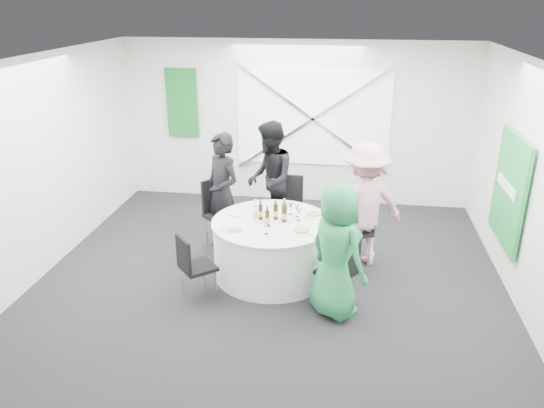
# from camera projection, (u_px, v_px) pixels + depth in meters

# --- Properties ---
(floor) EXTENTS (6.00, 6.00, 0.00)m
(floor) POSITION_uv_depth(u_px,v_px,m) (270.00, 281.00, 6.91)
(floor) COLOR black
(floor) RESTS_ON ground
(ceiling) EXTENTS (6.00, 6.00, 0.00)m
(ceiling) POSITION_uv_depth(u_px,v_px,m) (269.00, 60.00, 5.87)
(ceiling) COLOR silver
(ceiling) RESTS_ON wall_back
(wall_back) EXTENTS (6.00, 0.00, 6.00)m
(wall_back) POSITION_uv_depth(u_px,v_px,m) (296.00, 123.00, 9.15)
(wall_back) COLOR silver
(wall_back) RESTS_ON floor
(wall_front) EXTENTS (6.00, 0.00, 6.00)m
(wall_front) POSITION_uv_depth(u_px,v_px,m) (204.00, 320.00, 3.63)
(wall_front) COLOR silver
(wall_front) RESTS_ON floor
(wall_left) EXTENTS (0.00, 6.00, 6.00)m
(wall_left) POSITION_uv_depth(u_px,v_px,m) (39.00, 168.00, 6.80)
(wall_left) COLOR silver
(wall_left) RESTS_ON floor
(wall_right) EXTENTS (0.00, 6.00, 6.00)m
(wall_right) POSITION_uv_depth(u_px,v_px,m) (532.00, 192.00, 5.98)
(wall_right) COLOR silver
(wall_right) RESTS_ON floor
(window_panel) EXTENTS (2.60, 0.03, 1.60)m
(window_panel) POSITION_uv_depth(u_px,v_px,m) (313.00, 119.00, 9.03)
(window_panel) COLOR silver
(window_panel) RESTS_ON wall_back
(window_brace_a) EXTENTS (2.63, 0.05, 1.84)m
(window_brace_a) POSITION_uv_depth(u_px,v_px,m) (313.00, 119.00, 9.00)
(window_brace_a) COLOR silver
(window_brace_a) RESTS_ON window_panel
(window_brace_b) EXTENTS (2.63, 0.05, 1.84)m
(window_brace_b) POSITION_uv_depth(u_px,v_px,m) (313.00, 119.00, 9.00)
(window_brace_b) COLOR silver
(window_brace_b) RESTS_ON window_panel
(green_banner) EXTENTS (0.55, 0.04, 1.20)m
(green_banner) POSITION_uv_depth(u_px,v_px,m) (182.00, 103.00, 9.26)
(green_banner) COLOR #146724
(green_banner) RESTS_ON wall_back
(green_sign) EXTENTS (0.05, 1.20, 1.40)m
(green_sign) POSITION_uv_depth(u_px,v_px,m) (509.00, 190.00, 6.62)
(green_sign) COLOR green
(green_sign) RESTS_ON wall_right
(banquet_table) EXTENTS (1.56, 1.56, 0.76)m
(banquet_table) POSITION_uv_depth(u_px,v_px,m) (272.00, 248.00, 6.95)
(banquet_table) COLOR silver
(banquet_table) RESTS_ON floor
(chair_back) EXTENTS (0.48, 0.49, 0.99)m
(chair_back) POSITION_uv_depth(u_px,v_px,m) (287.00, 203.00, 7.86)
(chair_back) COLOR black
(chair_back) RESTS_ON floor
(chair_back_left) EXTENTS (0.65, 0.65, 1.01)m
(chair_back_left) POSITION_uv_depth(u_px,v_px,m) (220.00, 208.00, 7.69)
(chair_back_left) COLOR black
(chair_back_left) RESTS_ON floor
(chair_back_right) EXTENTS (0.60, 0.59, 0.98)m
(chair_back_right) POSITION_uv_depth(u_px,v_px,m) (359.00, 223.00, 7.20)
(chair_back_right) COLOR black
(chair_back_right) RESTS_ON floor
(chair_front_right) EXTENTS (0.55, 0.55, 0.86)m
(chair_front_right) POSITION_uv_depth(u_px,v_px,m) (342.00, 268.00, 6.19)
(chair_front_right) COLOR black
(chair_front_right) RESTS_ON floor
(chair_front_left) EXTENTS (0.53, 0.53, 0.83)m
(chair_front_left) POSITION_uv_depth(u_px,v_px,m) (192.00, 263.00, 6.34)
(chair_front_left) COLOR black
(chair_front_left) RESTS_ON floor
(person_man_back_left) EXTENTS (0.75, 0.72, 1.72)m
(person_man_back_left) POSITION_uv_depth(u_px,v_px,m) (222.00, 193.00, 7.49)
(person_man_back_left) COLOR black
(person_man_back_left) RESTS_ON floor
(person_man_back) EXTENTS (0.61, 0.93, 1.77)m
(person_man_back) POSITION_uv_depth(u_px,v_px,m) (270.00, 180.00, 7.94)
(person_man_back) COLOR black
(person_man_back) RESTS_ON floor
(person_woman_pink) EXTENTS (1.22, 0.90, 1.71)m
(person_woman_pink) POSITION_uv_depth(u_px,v_px,m) (364.00, 205.00, 7.06)
(person_woman_pink) COLOR pink
(person_woman_pink) RESTS_ON floor
(person_woman_green) EXTENTS (0.91, 0.90, 1.59)m
(person_woman_green) POSITION_uv_depth(u_px,v_px,m) (337.00, 251.00, 5.94)
(person_woman_green) COLOR #248649
(person_woman_green) RESTS_ON floor
(plate_back) EXTENTS (0.24, 0.24, 0.01)m
(plate_back) POSITION_uv_depth(u_px,v_px,m) (275.00, 204.00, 7.36)
(plate_back) COLOR white
(plate_back) RESTS_ON banquet_table
(plate_back_left) EXTENTS (0.25, 0.25, 0.01)m
(plate_back_left) POSITION_uv_depth(u_px,v_px,m) (238.00, 213.00, 7.05)
(plate_back_left) COLOR white
(plate_back_left) RESTS_ON banquet_table
(plate_back_right) EXTENTS (0.26, 0.26, 0.04)m
(plate_back_right) POSITION_uv_depth(u_px,v_px,m) (313.00, 215.00, 6.97)
(plate_back_right) COLOR white
(plate_back_right) RESTS_ON banquet_table
(plate_front_right) EXTENTS (0.29, 0.29, 0.04)m
(plate_front_right) POSITION_uv_depth(u_px,v_px,m) (302.00, 231.00, 6.50)
(plate_front_right) COLOR white
(plate_front_right) RESTS_ON banquet_table
(plate_front_left) EXTENTS (0.26, 0.26, 0.01)m
(plate_front_left) POSITION_uv_depth(u_px,v_px,m) (230.00, 228.00, 6.60)
(plate_front_left) COLOR white
(plate_front_left) RESTS_ON banquet_table
(napkin) EXTENTS (0.19, 0.15, 0.05)m
(napkin) POSITION_uv_depth(u_px,v_px,m) (234.00, 228.00, 6.53)
(napkin) COLOR silver
(napkin) RESTS_ON plate_front_left
(beer_bottle_a) EXTENTS (0.06, 0.06, 0.26)m
(beer_bottle_a) POSITION_uv_depth(u_px,v_px,m) (261.00, 212.00, 6.84)
(beer_bottle_a) COLOR #3A210A
(beer_bottle_a) RESTS_ON banquet_table
(beer_bottle_b) EXTENTS (0.06, 0.06, 0.26)m
(beer_bottle_b) POSITION_uv_depth(u_px,v_px,m) (276.00, 212.00, 6.84)
(beer_bottle_b) COLOR #3A210A
(beer_bottle_b) RESTS_ON banquet_table
(beer_bottle_c) EXTENTS (0.06, 0.06, 0.27)m
(beer_bottle_c) POSITION_uv_depth(u_px,v_px,m) (284.00, 214.00, 6.76)
(beer_bottle_c) COLOR #3A210A
(beer_bottle_c) RESTS_ON banquet_table
(beer_bottle_d) EXTENTS (0.06, 0.06, 0.27)m
(beer_bottle_d) POSITION_uv_depth(u_px,v_px,m) (267.00, 219.00, 6.62)
(beer_bottle_d) COLOR #3A210A
(beer_bottle_d) RESTS_ON banquet_table
(green_water_bottle) EXTENTS (0.08, 0.08, 0.30)m
(green_water_bottle) POSITION_uv_depth(u_px,v_px,m) (284.00, 212.00, 6.79)
(green_water_bottle) COLOR green
(green_water_bottle) RESTS_ON banquet_table
(clear_water_bottle) EXTENTS (0.08, 0.08, 0.31)m
(clear_water_bottle) POSITION_uv_depth(u_px,v_px,m) (256.00, 213.00, 6.76)
(clear_water_bottle) COLOR white
(clear_water_bottle) RESTS_ON banquet_table
(wine_glass_a) EXTENTS (0.07, 0.07, 0.17)m
(wine_glass_a) POSITION_uv_depth(u_px,v_px,m) (266.00, 225.00, 6.40)
(wine_glass_a) COLOR white
(wine_glass_a) RESTS_ON banquet_table
(wine_glass_b) EXTENTS (0.07, 0.07, 0.17)m
(wine_glass_b) POSITION_uv_depth(u_px,v_px,m) (291.00, 206.00, 6.98)
(wine_glass_b) COLOR white
(wine_glass_b) RESTS_ON banquet_table
(wine_glass_c) EXTENTS (0.07, 0.07, 0.17)m
(wine_glass_c) POSITION_uv_depth(u_px,v_px,m) (297.00, 208.00, 6.90)
(wine_glass_c) COLOR white
(wine_glass_c) RESTS_ON banquet_table
(wine_glass_d) EXTENTS (0.07, 0.07, 0.17)m
(wine_glass_d) POSITION_uv_depth(u_px,v_px,m) (299.00, 211.00, 6.79)
(wine_glass_d) COLOR white
(wine_glass_d) RESTS_ON banquet_table
(fork_a) EXTENTS (0.08, 0.14, 0.01)m
(fork_a) POSITION_uv_depth(u_px,v_px,m) (247.00, 208.00, 7.24)
(fork_a) COLOR silver
(fork_a) RESTS_ON banquet_table
(knife_a) EXTENTS (0.09, 0.13, 0.01)m
(knife_a) POSITION_uv_depth(u_px,v_px,m) (232.00, 214.00, 7.02)
(knife_a) COLOR silver
(knife_a) RESTS_ON banquet_table
(fork_b) EXTENTS (0.15, 0.02, 0.01)m
(fork_b) POSITION_uv_depth(u_px,v_px,m) (291.00, 206.00, 7.29)
(fork_b) COLOR silver
(fork_b) RESTS_ON banquet_table
(knife_b) EXTENTS (0.15, 0.03, 0.01)m
(knife_b) POSITION_uv_depth(u_px,v_px,m) (262.00, 205.00, 7.33)
(knife_b) COLOR silver
(knife_b) RESTS_ON banquet_table
(fork_c) EXTENTS (0.10, 0.13, 0.01)m
(fork_c) POSITION_uv_depth(u_px,v_px,m) (315.00, 218.00, 6.90)
(fork_c) COLOR silver
(fork_c) RESTS_ON banquet_table
(knife_c) EXTENTS (0.09, 0.14, 0.01)m
(knife_c) POSITION_uv_depth(u_px,v_px,m) (306.00, 211.00, 7.13)
(knife_c) COLOR silver
(knife_c) RESTS_ON banquet_table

